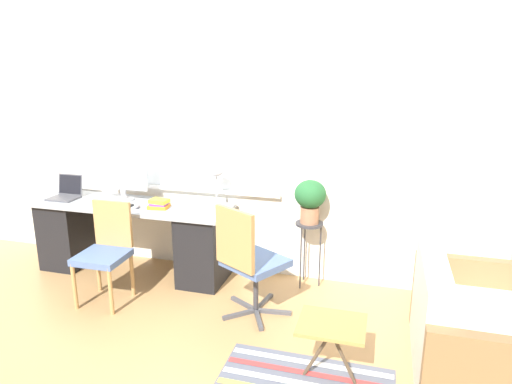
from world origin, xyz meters
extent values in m
plane|color=tan|center=(0.00, 0.00, 0.00)|extent=(14.00, 14.00, 0.00)
cube|color=white|center=(0.00, 0.67, 1.35)|extent=(9.00, 0.06, 2.70)
cube|color=white|center=(-0.47, 0.64, 1.51)|extent=(0.71, 0.02, 1.39)
cube|color=white|center=(-0.47, 0.63, 1.51)|extent=(0.64, 0.01, 1.32)
cube|color=white|center=(0.31, 0.64, 1.51)|extent=(0.71, 0.02, 1.39)
cube|color=white|center=(0.31, 0.63, 1.51)|extent=(0.64, 0.01, 1.32)
cube|color=white|center=(-0.08, 0.64, 0.83)|extent=(1.54, 0.11, 0.04)
cube|color=#9EA3A8|center=(-0.75, 0.30, 0.71)|extent=(2.00, 0.59, 0.03)
cube|color=black|center=(-1.51, 0.30, 0.35)|extent=(0.40, 0.51, 0.69)
cube|color=black|center=(0.01, 0.30, 0.35)|extent=(0.40, 0.51, 0.69)
cube|color=#4C4C51|center=(-1.49, 0.24, 0.74)|extent=(0.28, 0.22, 0.02)
cube|color=#4C4C51|center=(-1.49, 0.37, 0.85)|extent=(0.28, 0.05, 0.21)
cube|color=black|center=(-1.49, 0.37, 0.85)|extent=(0.25, 0.04, 0.19)
cylinder|color=silver|center=(-0.88, 0.38, 0.73)|extent=(0.20, 0.20, 0.02)
cylinder|color=silver|center=(-0.88, 0.38, 0.80)|extent=(0.05, 0.05, 0.11)
cube|color=silver|center=(-0.88, 0.38, 1.05)|extent=(0.54, 0.02, 0.42)
cube|color=silver|center=(-0.88, 0.37, 1.05)|extent=(0.51, 0.01, 0.40)
cube|color=black|center=(-0.84, 0.18, 0.74)|extent=(0.32, 0.13, 0.02)
ellipsoid|color=slate|center=(-0.60, 0.17, 0.74)|extent=(0.04, 0.07, 0.04)
cylinder|color=#ADADB2|center=(0.10, 0.44, 0.73)|extent=(0.13, 0.13, 0.01)
cylinder|color=#ADADB2|center=(0.10, 0.44, 0.89)|extent=(0.02, 0.02, 0.30)
ellipsoid|color=#ADADB2|center=(0.10, 0.44, 1.07)|extent=(0.13, 0.13, 0.09)
cube|color=orange|center=(-0.41, 0.24, 0.74)|extent=(0.20, 0.18, 0.03)
cube|color=purple|center=(-0.40, 0.24, 0.77)|extent=(0.16, 0.16, 0.02)
cube|color=yellow|center=(-0.40, 0.23, 0.80)|extent=(0.18, 0.14, 0.04)
cylinder|color=#B2844C|center=(-0.85, -0.51, 0.21)|extent=(0.04, 0.04, 0.43)
cylinder|color=#B2844C|center=(-0.50, -0.51, 0.21)|extent=(0.04, 0.04, 0.43)
cylinder|color=#B2844C|center=(-0.86, -0.16, 0.21)|extent=(0.04, 0.04, 0.43)
cylinder|color=#B2844C|center=(-0.51, -0.16, 0.21)|extent=(0.04, 0.04, 0.43)
cube|color=#4C6699|center=(-0.68, -0.34, 0.43)|extent=(0.41, 0.39, 0.06)
cube|color=#B2844C|center=(-0.68, -0.13, 0.67)|extent=(0.37, 0.04, 0.42)
cube|color=#47474C|center=(0.53, -0.06, 0.01)|extent=(0.28, 0.18, 0.03)
cube|color=#47474C|center=(0.54, -0.24, 0.01)|extent=(0.25, 0.23, 0.03)
cube|color=#47474C|center=(0.72, -0.28, 0.01)|extent=(0.16, 0.29, 0.03)
cube|color=#47474C|center=(0.81, -0.12, 0.01)|extent=(0.31, 0.07, 0.03)
cube|color=#47474C|center=(0.69, 0.01, 0.01)|extent=(0.10, 0.31, 0.03)
cylinder|color=#333338|center=(0.66, -0.14, 0.23)|extent=(0.04, 0.04, 0.40)
cube|color=#4C6699|center=(0.66, -0.14, 0.46)|extent=(0.61, 0.60, 0.06)
cube|color=#B2844C|center=(0.54, -0.34, 0.73)|extent=(0.38, 0.24, 0.48)
cube|color=white|center=(2.30, -0.50, 0.20)|extent=(0.76, 1.03, 0.40)
cube|color=white|center=(2.00, -0.50, 0.60)|extent=(0.16, 1.03, 0.39)
cube|color=olive|center=(2.30, 0.06, 0.31)|extent=(0.76, 0.09, 0.62)
cylinder|color=#333338|center=(1.00, 0.49, 0.62)|extent=(0.26, 0.26, 0.02)
cylinder|color=#333338|center=(1.11, 0.49, 0.30)|extent=(0.01, 0.01, 0.61)
cylinder|color=#333338|center=(0.94, 0.59, 0.30)|extent=(0.01, 0.01, 0.61)
cylinder|color=#333338|center=(0.94, 0.39, 0.30)|extent=(0.01, 0.01, 0.61)
cylinder|color=#9E6B4C|center=(1.00, 0.49, 0.70)|extent=(0.17, 0.17, 0.15)
ellipsoid|color=#235B2D|center=(1.00, 0.49, 0.90)|extent=(0.29, 0.29, 0.26)
cube|color=#565B6B|center=(1.23, -0.94, 0.00)|extent=(1.16, 0.64, 0.01)
cube|color=white|center=(1.23, -0.94, 0.01)|extent=(1.13, 0.05, 0.00)
cube|color=#C63838|center=(1.23, -0.83, 0.01)|extent=(1.13, 0.05, 0.00)
cube|color=white|center=(1.23, -0.71, 0.01)|extent=(1.13, 0.05, 0.00)
cube|color=olive|center=(1.37, -0.84, 0.41)|extent=(0.43, 0.37, 0.02)
cylinder|color=#4C3D2D|center=(1.30, -0.84, 0.20)|extent=(0.22, 0.02, 0.41)
cylinder|color=#4C3D2D|center=(1.45, -0.84, 0.20)|extent=(0.22, 0.02, 0.41)
camera|label=1|loc=(1.62, -3.49, 2.02)|focal=32.00mm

